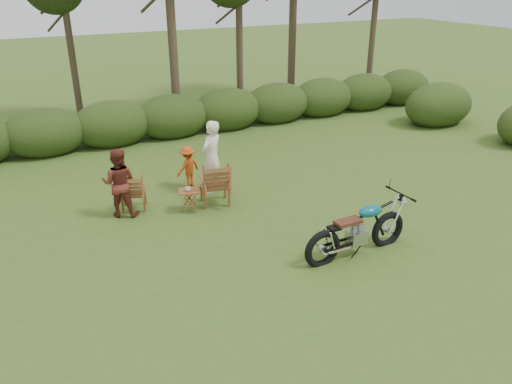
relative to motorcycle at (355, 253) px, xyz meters
name	(u,v)px	position (x,y,z in m)	size (l,w,h in m)	color
ground	(322,261)	(-0.74, 0.06, 0.00)	(80.00, 80.00, 0.00)	#37531B
tree_line	(173,14)	(-0.24, 9.80, 3.81)	(22.52, 11.62, 8.14)	#3A2C20
motorcycle	(355,253)	(0.00, 0.00, 0.00)	(2.25, 0.86, 1.28)	#0D98B0
lawn_chair_right	(215,203)	(-1.57, 3.38, 0.00)	(0.73, 0.73, 1.07)	brown
lawn_chair_left	(135,209)	(-3.37, 3.97, 0.00)	(0.62, 0.62, 0.90)	brown
side_table	(190,201)	(-2.24, 3.28, 0.26)	(0.50, 0.42, 0.52)	brown
cup	(188,189)	(-2.28, 3.25, 0.57)	(0.13, 0.13, 0.10)	beige
adult_a	(213,192)	(-1.37, 4.03, 0.00)	(0.68, 0.44, 1.85)	beige
adult_b	(123,215)	(-3.69, 3.78, 0.00)	(0.77, 0.60, 1.59)	maroon
child	(189,186)	(-1.77, 4.65, 0.00)	(0.70, 0.40, 1.08)	#BD4211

